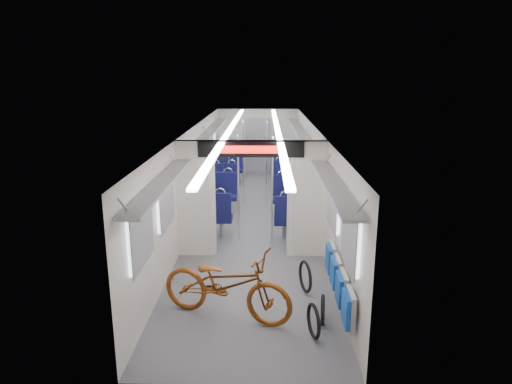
% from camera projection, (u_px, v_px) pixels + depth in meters
% --- Properties ---
extents(carriage, '(12.00, 12.02, 2.31)m').
position_uv_depth(carriage, '(253.00, 164.00, 10.50)').
color(carriage, '#515456').
rests_on(carriage, ground).
extents(bicycle, '(2.16, 1.35, 1.07)m').
position_uv_depth(bicycle, '(226.00, 284.00, 6.68)').
color(bicycle, brown).
rests_on(bicycle, ground).
extents(flip_bench, '(0.12, 2.09, 0.49)m').
position_uv_depth(flip_bench, '(339.00, 281.00, 6.69)').
color(flip_bench, gray).
rests_on(flip_bench, carriage).
extents(bike_hoop_a, '(0.16, 0.50, 0.50)m').
position_uv_depth(bike_hoop_a, '(313.00, 323.00, 6.24)').
color(bike_hoop_a, black).
rests_on(bike_hoop_a, ground).
extents(bike_hoop_b, '(0.10, 0.45, 0.45)m').
position_uv_depth(bike_hoop_b, '(323.00, 311.00, 6.58)').
color(bike_hoop_b, black).
rests_on(bike_hoop_b, ground).
extents(bike_hoop_c, '(0.19, 0.54, 0.54)m').
position_uv_depth(bike_hoop_c, '(305.00, 278.00, 7.55)').
color(bike_hoop_c, black).
rests_on(bike_hoop_c, ground).
extents(seat_bay_near_left, '(0.94, 2.24, 1.15)m').
position_uv_depth(seat_bay_near_left, '(215.00, 200.00, 10.98)').
color(seat_bay_near_left, '#0D0F3B').
rests_on(seat_bay_near_left, ground).
extents(seat_bay_near_right, '(0.93, 2.16, 1.13)m').
position_uv_depth(seat_bay_near_right, '(293.00, 203.00, 10.77)').
color(seat_bay_near_right, '#0D0F3B').
rests_on(seat_bay_near_right, ground).
extents(seat_bay_far_left, '(0.92, 2.14, 1.12)m').
position_uv_depth(seat_bay_far_left, '(227.00, 171.00, 14.31)').
color(seat_bay_far_left, '#0D0F3B').
rests_on(seat_bay_far_left, ground).
extents(seat_bay_far_right, '(0.95, 2.28, 1.16)m').
position_uv_depth(seat_bay_far_right, '(286.00, 169.00, 14.63)').
color(seat_bay_far_right, '#0D0F3B').
rests_on(seat_bay_far_right, ground).
extents(stanchion_near_left, '(0.04, 0.04, 2.30)m').
position_uv_depth(stanchion_near_left, '(239.00, 189.00, 9.72)').
color(stanchion_near_left, silver).
rests_on(stanchion_near_left, ground).
extents(stanchion_near_right, '(0.04, 0.04, 2.30)m').
position_uv_depth(stanchion_near_right, '(272.00, 192.00, 9.47)').
color(stanchion_near_right, silver).
rests_on(stanchion_near_right, ground).
extents(stanchion_far_left, '(0.04, 0.04, 2.30)m').
position_uv_depth(stanchion_far_left, '(244.00, 164.00, 12.43)').
color(stanchion_far_left, silver).
rests_on(stanchion_far_left, ground).
extents(stanchion_far_right, '(0.04, 0.04, 2.30)m').
position_uv_depth(stanchion_far_right, '(267.00, 164.00, 12.35)').
color(stanchion_far_right, silver).
rests_on(stanchion_far_right, ground).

